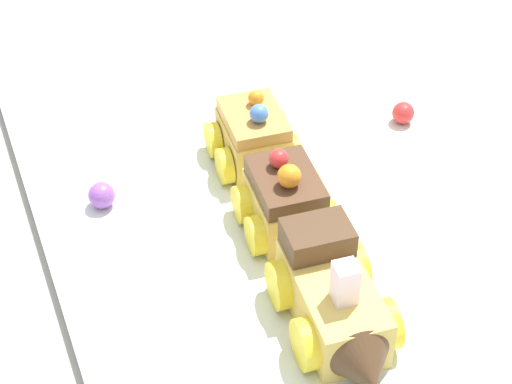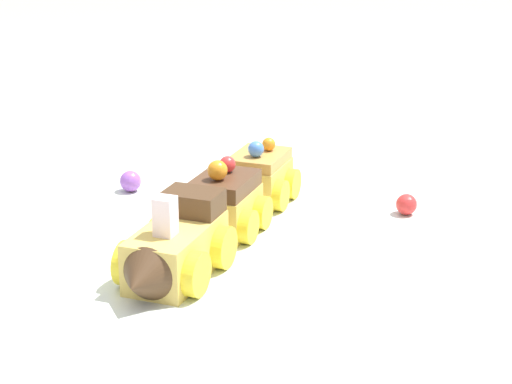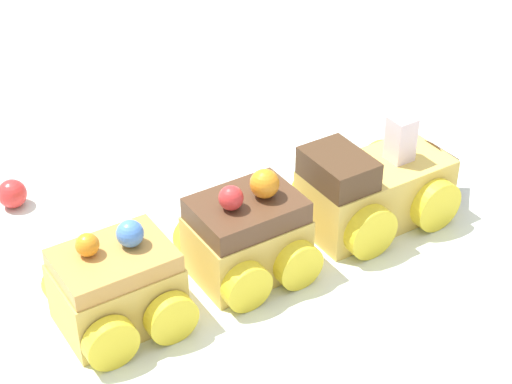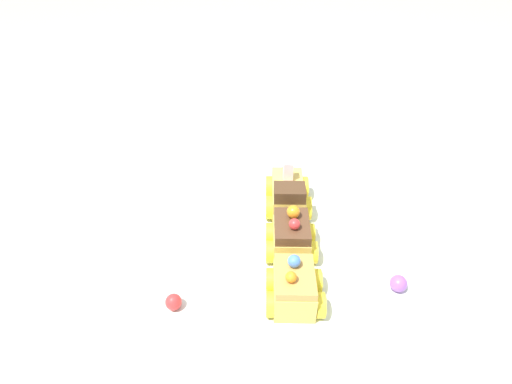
{
  "view_description": "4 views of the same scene",
  "coord_description": "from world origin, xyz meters",
  "px_view_note": "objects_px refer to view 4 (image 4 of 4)",
  "views": [
    {
      "loc": [
        0.44,
        -0.22,
        0.5
      ],
      "look_at": [
        -0.04,
        -0.03,
        0.06
      ],
      "focal_mm": 60.0,
      "sensor_mm": 36.0,
      "label": 1
    },
    {
      "loc": [
        0.69,
        0.22,
        0.32
      ],
      "look_at": [
        0.02,
        0.04,
        0.07
      ],
      "focal_mm": 60.0,
      "sensor_mm": 36.0,
      "label": 2
    },
    {
      "loc": [
        -0.29,
        -0.36,
        0.37
      ],
      "look_at": [
        0.0,
        0.03,
        0.04
      ],
      "focal_mm": 60.0,
      "sensor_mm": 36.0,
      "label": 3
    },
    {
      "loc": [
        -0.45,
        0.07,
        0.44
      ],
      "look_at": [
        0.02,
        0.04,
        0.08
      ],
      "focal_mm": 28.0,
      "sensor_mm": 36.0,
      "label": 4
    }
  ],
  "objects_px": {
    "cake_car_chocolate": "(291,237)",
    "cake_car_caramel": "(295,288)",
    "gumball_purple": "(398,283)",
    "gumball_red": "(174,302)",
    "cake_train_locomotive": "(288,191)"
  },
  "relations": [
    {
      "from": "gumball_red",
      "to": "gumball_purple",
      "type": "xyz_separation_m",
      "value": [
        0.01,
        -0.3,
        0.0
      ]
    },
    {
      "from": "gumball_purple",
      "to": "cake_train_locomotive",
      "type": "bearing_deg",
      "value": 32.22
    },
    {
      "from": "cake_car_chocolate",
      "to": "gumball_red",
      "type": "xyz_separation_m",
      "value": [
        -0.09,
        0.16,
        -0.02
      ]
    },
    {
      "from": "cake_car_chocolate",
      "to": "cake_car_caramel",
      "type": "height_order",
      "value": "cake_car_chocolate"
    },
    {
      "from": "cake_train_locomotive",
      "to": "cake_car_caramel",
      "type": "distance_m",
      "value": 0.21
    },
    {
      "from": "cake_train_locomotive",
      "to": "cake_car_caramel",
      "type": "relative_size",
      "value": 1.74
    },
    {
      "from": "cake_car_chocolate",
      "to": "cake_car_caramel",
      "type": "relative_size",
      "value": 1.0
    },
    {
      "from": "cake_train_locomotive",
      "to": "gumball_purple",
      "type": "distance_m",
      "value": 0.23
    },
    {
      "from": "cake_car_chocolate",
      "to": "cake_car_caramel",
      "type": "distance_m",
      "value": 0.09
    },
    {
      "from": "cake_train_locomotive",
      "to": "cake_car_caramel",
      "type": "xyz_separation_m",
      "value": [
        -0.2,
        0.02,
        -0.0
      ]
    },
    {
      "from": "cake_car_chocolate",
      "to": "cake_train_locomotive",
      "type": "bearing_deg",
      "value": 0.04
    },
    {
      "from": "cake_car_caramel",
      "to": "gumball_purple",
      "type": "height_order",
      "value": "cake_car_caramel"
    },
    {
      "from": "gumball_purple",
      "to": "gumball_red",
      "type": "bearing_deg",
      "value": 91.9
    },
    {
      "from": "gumball_red",
      "to": "gumball_purple",
      "type": "bearing_deg",
      "value": -88.1
    },
    {
      "from": "gumball_red",
      "to": "gumball_purple",
      "type": "height_order",
      "value": "gumball_purple"
    }
  ]
}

